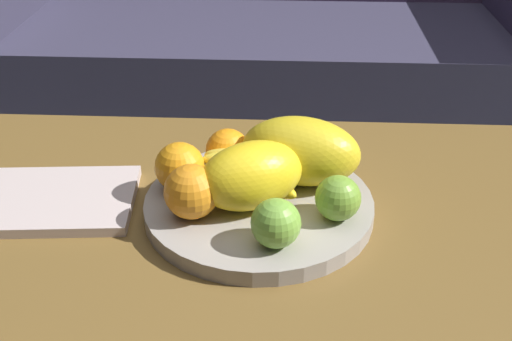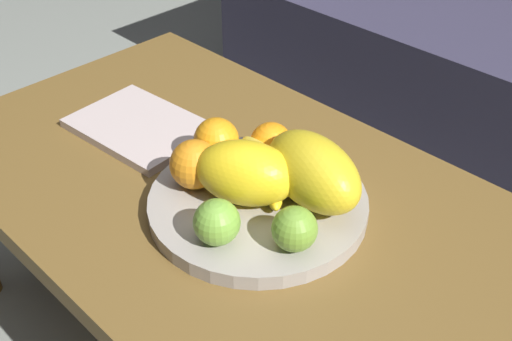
# 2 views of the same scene
# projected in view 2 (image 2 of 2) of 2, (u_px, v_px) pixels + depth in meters

# --- Properties ---
(coffee_table) EXTENTS (1.26, 0.64, 0.43)m
(coffee_table) POSITION_uv_depth(u_px,v_px,m) (261.00, 227.00, 1.04)
(coffee_table) COLOR brown
(coffee_table) RESTS_ON ground_plane
(fruit_bowl) EXTENTS (0.35, 0.35, 0.03)m
(fruit_bowl) POSITION_uv_depth(u_px,v_px,m) (256.00, 202.00, 1.00)
(fruit_bowl) COLOR #A19A91
(fruit_bowl) RESTS_ON coffee_table
(melon_large_front) EXTENTS (0.19, 0.16, 0.10)m
(melon_large_front) POSITION_uv_depth(u_px,v_px,m) (246.00, 173.00, 0.96)
(melon_large_front) COLOR yellow
(melon_large_front) RESTS_ON fruit_bowl
(melon_smaller_beside) EXTENTS (0.20, 0.14, 0.11)m
(melon_smaller_beside) POSITION_uv_depth(u_px,v_px,m) (313.00, 171.00, 0.96)
(melon_smaller_beside) COLOR yellow
(melon_smaller_beside) RESTS_ON fruit_bowl
(orange_front) EXTENTS (0.07, 0.07, 0.07)m
(orange_front) POSITION_uv_depth(u_px,v_px,m) (271.00, 143.00, 1.05)
(orange_front) COLOR orange
(orange_front) RESTS_ON fruit_bowl
(orange_left) EXTENTS (0.08, 0.08, 0.08)m
(orange_left) POSITION_uv_depth(u_px,v_px,m) (216.00, 140.00, 1.05)
(orange_left) COLOR orange
(orange_left) RESTS_ON fruit_bowl
(orange_right) EXTENTS (0.08, 0.08, 0.08)m
(orange_right) POSITION_uv_depth(u_px,v_px,m) (195.00, 164.00, 0.99)
(orange_right) COLOR orange
(orange_right) RESTS_ON fruit_bowl
(apple_front) EXTENTS (0.07, 0.07, 0.07)m
(apple_front) POSITION_uv_depth(u_px,v_px,m) (217.00, 222.00, 0.89)
(apple_front) COLOR #75AD3B
(apple_front) RESTS_ON fruit_bowl
(apple_left) EXTENTS (0.07, 0.07, 0.07)m
(apple_left) POSITION_uv_depth(u_px,v_px,m) (295.00, 229.00, 0.88)
(apple_left) COLOR #70A133
(apple_left) RESTS_ON fruit_bowl
(banana_bunch) EXTENTS (0.17, 0.14, 0.06)m
(banana_bunch) POSITION_uv_depth(u_px,v_px,m) (271.00, 169.00, 1.00)
(banana_bunch) COLOR yellow
(banana_bunch) RESTS_ON fruit_bowl
(magazine) EXTENTS (0.26, 0.20, 0.02)m
(magazine) POSITION_uv_depth(u_px,v_px,m) (141.00, 126.00, 1.19)
(magazine) COLOR beige
(magazine) RESTS_ON coffee_table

